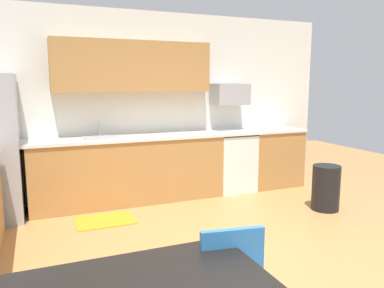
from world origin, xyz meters
The scene contains 12 objects.
ground_plane centered at (0.00, 0.00, 0.00)m, with size 12.00×12.00×0.00m, color #B77F47.
wall_back centered at (0.00, 2.65, 1.35)m, with size 5.80×0.10×2.70m, color silver.
cabinet_run_back centered at (-0.42, 2.30, 0.45)m, with size 2.67×0.60×0.90m, color #AD7A42.
cabinet_run_back_right centered at (1.96, 2.30, 0.45)m, with size 0.88×0.60×0.90m, color #AD7A42.
countertop_back centered at (0.00, 2.30, 0.92)m, with size 4.80×0.64×0.04m, color silver.
upper_cabinets_back centered at (-0.30, 2.43, 1.90)m, with size 2.20×0.34×0.70m, color #AD7A42.
oven_range centered at (1.22, 2.30, 0.46)m, with size 0.60×0.60×0.91m.
microwave centered at (1.22, 2.40, 1.50)m, with size 0.54×0.36×0.32m, color #9EA0A5.
sink_basin centered at (-0.79, 2.30, 0.88)m, with size 0.48×0.40×0.14m, color #A5A8AD.
sink_faucet centered at (-0.79, 2.48, 1.04)m, with size 0.02×0.02×0.24m, color #B2B5BA.
trash_bin centered at (1.91, 0.96, 0.30)m, with size 0.36×0.36×0.60m, color black.
floor_mat centered at (-0.89, 1.65, 0.01)m, with size 0.70×0.50×0.01m, color orange.
Camera 1 is at (-1.59, -2.86, 1.67)m, focal length 35.42 mm.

